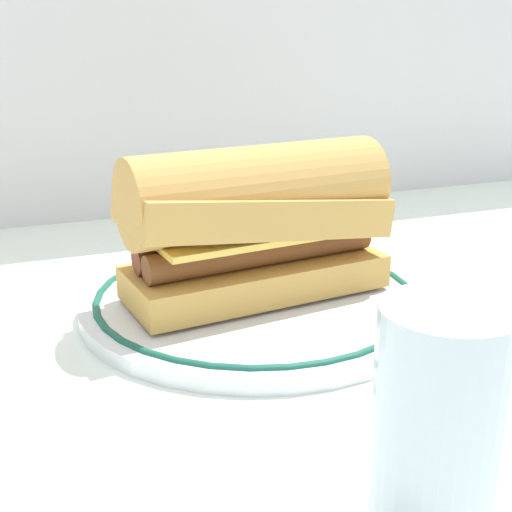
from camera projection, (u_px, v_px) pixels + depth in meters
The scene contains 4 objects.
ground_plane at pixel (283, 314), 0.56m from camera, with size 1.50×1.50×0.00m, color white.
plate at pixel (256, 300), 0.56m from camera, with size 0.28×0.28×0.01m.
sausage_sandwich at pixel (256, 219), 0.54m from camera, with size 0.22×0.10×0.12m.
drinking_glass at pixel (437, 443), 0.30m from camera, with size 0.06×0.06×0.11m.
Camera 1 is at (-0.20, -0.47, 0.22)m, focal length 48.94 mm.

